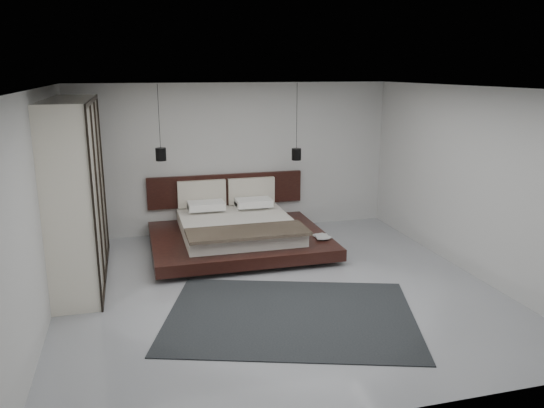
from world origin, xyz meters
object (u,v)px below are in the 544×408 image
object	(u,v)px
pendant_right	(296,154)
rug	(291,316)
lattice_screen	(67,177)
wardrobe	(76,191)
bed	(237,231)
pendant_left	(161,154)

from	to	relation	value
pendant_right	rug	xyz separation A→B (m)	(-1.10, -3.29, -1.52)
lattice_screen	wardrobe	size ratio (longest dim) A/B	0.97
wardrobe	rug	bearing A→B (deg)	-38.36
bed	pendant_left	size ratio (longest dim) A/B	2.30
pendant_right	rug	size ratio (longest dim) A/B	0.45
bed	wardrobe	world-z (taller)	wardrobe
pendant_right	wardrobe	xyz separation A→B (m)	(-3.72, -1.22, -0.21)
wardrobe	rug	world-z (taller)	wardrobe
bed	pendant_left	bearing A→B (deg)	158.34
wardrobe	pendant_left	bearing A→B (deg)	43.36
pendant_left	rug	world-z (taller)	pendant_left
rug	bed	bearing A→B (deg)	92.39
lattice_screen	bed	distance (m)	2.98
bed	pendant_right	distance (m)	1.80
pendant_left	wardrobe	bearing A→B (deg)	-136.64
pendant_left	rug	xyz separation A→B (m)	(1.33, -3.29, -1.62)
pendant_left	wardrobe	size ratio (longest dim) A/B	0.48
lattice_screen	pendant_right	distance (m)	3.98
pendant_left	pendant_right	world-z (taller)	same
pendant_left	pendant_right	distance (m)	2.43
lattice_screen	bed	size ratio (longest dim) A/B	0.88
bed	rug	xyz separation A→B (m)	(0.12, -2.81, -0.29)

